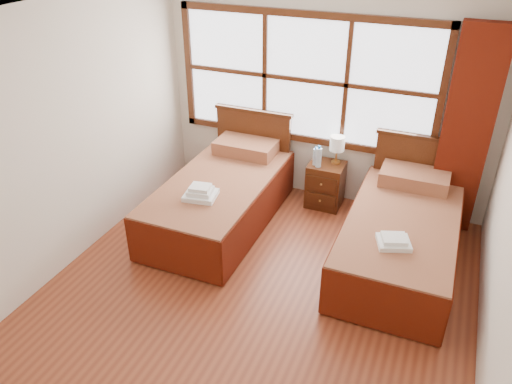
% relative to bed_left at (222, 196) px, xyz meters
% --- Properties ---
extents(floor, '(4.50, 4.50, 0.00)m').
position_rel_bed_left_xyz_m(floor, '(0.88, -1.20, -0.32)').
color(floor, brown).
rests_on(floor, ground).
extents(ceiling, '(4.50, 4.50, 0.00)m').
position_rel_bed_left_xyz_m(ceiling, '(0.88, -1.20, 2.28)').
color(ceiling, white).
rests_on(ceiling, wall_back).
extents(wall_back, '(4.00, 0.00, 4.00)m').
position_rel_bed_left_xyz_m(wall_back, '(0.88, 1.05, 0.98)').
color(wall_back, silver).
rests_on(wall_back, floor).
extents(wall_left, '(0.00, 4.50, 4.50)m').
position_rel_bed_left_xyz_m(wall_left, '(-1.12, -1.20, 0.98)').
color(wall_left, silver).
rests_on(wall_left, floor).
extents(window, '(3.16, 0.06, 1.56)m').
position_rel_bed_left_xyz_m(window, '(0.63, 1.02, 1.18)').
color(window, white).
rests_on(window, wall_back).
extents(curtain, '(0.50, 0.16, 2.30)m').
position_rel_bed_left_xyz_m(curtain, '(2.48, 0.91, 0.85)').
color(curtain, '#5F1609').
rests_on(curtain, wall_back).
extents(bed_left, '(1.10, 2.12, 1.07)m').
position_rel_bed_left_xyz_m(bed_left, '(0.00, 0.00, 0.00)').
color(bed_left, '#3F1E0D').
rests_on(bed_left, floor).
extents(bed_right, '(1.08, 2.10, 1.06)m').
position_rel_bed_left_xyz_m(bed_right, '(2.05, 0.00, -0.00)').
color(bed_right, '#3F1E0D').
rests_on(bed_right, floor).
extents(nightstand, '(0.42, 0.42, 0.57)m').
position_rel_bed_left_xyz_m(nightstand, '(1.02, 0.80, -0.04)').
color(nightstand, '#492210').
rests_on(nightstand, floor).
extents(towels_left, '(0.38, 0.34, 0.14)m').
position_rel_bed_left_xyz_m(towels_left, '(-0.01, -0.48, 0.30)').
color(towels_left, white).
rests_on(towels_left, bed_left).
extents(towels_right, '(0.36, 0.34, 0.09)m').
position_rel_bed_left_xyz_m(towels_right, '(2.03, -0.55, 0.28)').
color(towels_right, white).
rests_on(towels_right, bed_right).
extents(lamp, '(0.18, 0.18, 0.34)m').
position_rel_bed_left_xyz_m(lamp, '(1.11, 0.88, 0.48)').
color(lamp, gold).
rests_on(lamp, nightstand).
extents(bottle_near, '(0.06, 0.06, 0.23)m').
position_rel_bed_left_xyz_m(bottle_near, '(0.89, 0.74, 0.35)').
color(bottle_near, silver).
rests_on(bottle_near, nightstand).
extents(bottle_far, '(0.07, 0.07, 0.27)m').
position_rel_bed_left_xyz_m(bottle_far, '(0.94, 0.70, 0.36)').
color(bottle_far, silver).
rests_on(bottle_far, nightstand).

